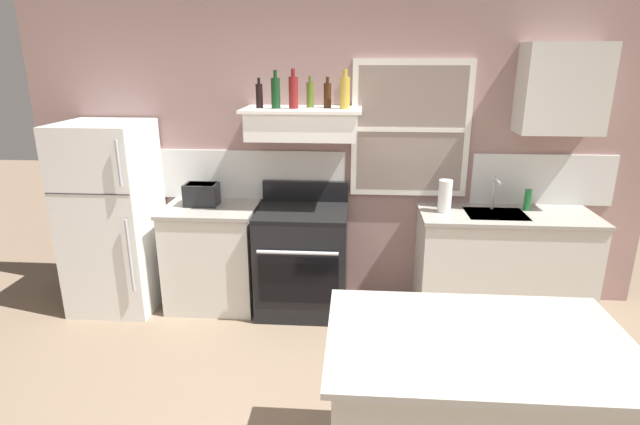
% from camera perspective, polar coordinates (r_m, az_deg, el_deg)
% --- Properties ---
extents(back_wall, '(5.40, 0.11, 2.70)m').
position_cam_1_polar(back_wall, '(4.43, 2.03, 7.07)').
color(back_wall, gray).
rests_on(back_wall, ground_plane).
extents(refrigerator, '(0.70, 0.72, 1.63)m').
position_cam_1_polar(refrigerator, '(4.68, -22.59, -0.50)').
color(refrigerator, white).
rests_on(refrigerator, ground_plane).
extents(counter_left_of_stove, '(0.79, 0.63, 0.91)m').
position_cam_1_polar(counter_left_of_stove, '(4.54, -12.07, -4.85)').
color(counter_left_of_stove, silver).
rests_on(counter_left_of_stove, ground_plane).
extents(toaster, '(0.30, 0.20, 0.19)m').
position_cam_1_polar(toaster, '(4.44, -13.34, 2.07)').
color(toaster, black).
rests_on(toaster, counter_left_of_stove).
extents(stove_range, '(0.76, 0.69, 1.09)m').
position_cam_1_polar(stove_range, '(4.35, -1.99, -5.33)').
color(stove_range, black).
rests_on(stove_range, ground_plane).
extents(range_hood_shelf, '(0.96, 0.52, 0.24)m').
position_cam_1_polar(range_hood_shelf, '(4.14, -2.02, 10.15)').
color(range_hood_shelf, white).
extents(bottle_balsamic_dark, '(0.06, 0.06, 0.24)m').
position_cam_1_polar(bottle_balsamic_dark, '(4.14, -6.93, 13.11)').
color(bottle_balsamic_dark, black).
rests_on(bottle_balsamic_dark, range_hood_shelf).
extents(bottle_dark_green_wine, '(0.07, 0.07, 0.30)m').
position_cam_1_polar(bottle_dark_green_wine, '(4.09, -5.08, 13.47)').
color(bottle_dark_green_wine, '#143819').
rests_on(bottle_dark_green_wine, range_hood_shelf).
extents(bottle_red_label_wine, '(0.07, 0.07, 0.31)m').
position_cam_1_polar(bottle_red_label_wine, '(4.07, -3.05, 13.56)').
color(bottle_red_label_wine, maroon).
rests_on(bottle_red_label_wine, range_hood_shelf).
extents(bottle_olive_oil_square, '(0.06, 0.06, 0.25)m').
position_cam_1_polar(bottle_olive_oil_square, '(4.17, -1.13, 13.32)').
color(bottle_olive_oil_square, '#4C601E').
rests_on(bottle_olive_oil_square, range_hood_shelf).
extents(bottle_brown_stout, '(0.06, 0.06, 0.24)m').
position_cam_1_polar(bottle_brown_stout, '(4.14, 0.86, 13.27)').
color(bottle_brown_stout, '#381E0F').
rests_on(bottle_brown_stout, range_hood_shelf).
extents(bottle_champagne_gold_foil, '(0.08, 0.08, 0.31)m').
position_cam_1_polar(bottle_champagne_gold_foil, '(4.06, 2.85, 13.54)').
color(bottle_champagne_gold_foil, '#B29333').
rests_on(bottle_champagne_gold_foil, range_hood_shelf).
extents(counter_right_with_sink, '(1.43, 0.63, 0.91)m').
position_cam_1_polar(counter_right_with_sink, '(4.54, 20.00, -5.53)').
color(counter_right_with_sink, silver).
rests_on(counter_right_with_sink, ground_plane).
extents(sink_faucet, '(0.03, 0.17, 0.28)m').
position_cam_1_polar(sink_faucet, '(4.41, 19.27, 2.50)').
color(sink_faucet, silver).
rests_on(sink_faucet, counter_right_with_sink).
extents(paper_towel_roll, '(0.11, 0.11, 0.27)m').
position_cam_1_polar(paper_towel_roll, '(4.24, 14.05, 1.82)').
color(paper_towel_roll, white).
rests_on(paper_towel_roll, counter_right_with_sink).
extents(dish_soap_bottle, '(0.06, 0.06, 0.18)m').
position_cam_1_polar(dish_soap_bottle, '(4.52, 22.58, 1.35)').
color(dish_soap_bottle, '#268C3F').
rests_on(dish_soap_bottle, counter_right_with_sink).
extents(kitchen_island, '(1.40, 0.90, 0.91)m').
position_cam_1_polar(kitchen_island, '(2.73, 16.79, -21.68)').
color(kitchen_island, silver).
rests_on(kitchen_island, ground_plane).
extents(upper_cabinet_right, '(0.64, 0.32, 0.70)m').
position_cam_1_polar(upper_cabinet_right, '(4.47, 25.90, 12.57)').
color(upper_cabinet_right, silver).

